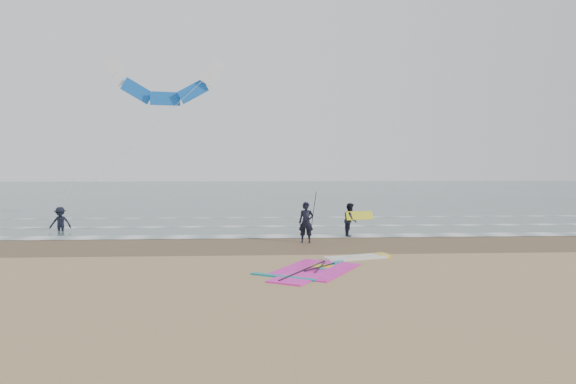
{
  "coord_description": "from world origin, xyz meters",
  "views": [
    {
      "loc": [
        -2.79,
        -14.82,
        3.24
      ],
      "look_at": [
        -1.69,
        5.0,
        2.2
      ],
      "focal_mm": 32.0,
      "sensor_mm": 36.0,
      "label": 1
    }
  ],
  "objects": [
    {
      "name": "person_standing",
      "position": [
        -0.86,
        6.34,
        0.86
      ],
      "size": [
        0.69,
        0.52,
        1.71
      ],
      "primitive_type": "imported",
      "rotation": [
        0.0,
        0.0,
        -0.18
      ],
      "color": "black",
      "rests_on": "ground"
    },
    {
      "name": "surf_kite",
      "position": [
        -8.06,
        14.35,
        7.71
      ],
      "size": [
        7.87,
        4.0,
        8.4
      ],
      "color": "white",
      "rests_on": "ground"
    },
    {
      "name": "person_wading",
      "position": [
        -12.5,
        10.63,
        0.78
      ],
      "size": [
        1.07,
        0.69,
        1.56
      ],
      "primitive_type": "imported",
      "rotation": [
        0.0,
        0.0,
        0.12
      ],
      "color": "black",
      "rests_on": "ground"
    },
    {
      "name": "windsurf_rig",
      "position": [
        -0.61,
        1.24,
        0.03
      ],
      "size": [
        4.86,
        4.61,
        0.12
      ],
      "color": "white",
      "rests_on": "ground"
    },
    {
      "name": "ground",
      "position": [
        0.0,
        0.0,
        0.0
      ],
      "size": [
        120.0,
        120.0,
        0.0
      ],
      "primitive_type": "plane",
      "color": "tan",
      "rests_on": "ground"
    },
    {
      "name": "sea_water",
      "position": [
        0.0,
        48.0,
        0.01
      ],
      "size": [
        120.0,
        80.0,
        0.02
      ],
      "primitive_type": "cube",
      "color": "#47605E",
      "rests_on": "ground"
    },
    {
      "name": "wet_sand_band",
      "position": [
        0.0,
        6.0,
        0.0
      ],
      "size": [
        120.0,
        5.0,
        0.01
      ],
      "primitive_type": "cube",
      "color": "brown",
      "rests_on": "ground"
    },
    {
      "name": "carried_kiteboard",
      "position": [
        1.72,
        8.01,
        0.97
      ],
      "size": [
        1.3,
        0.51,
        0.39
      ],
      "color": "yellow",
      "rests_on": "ground"
    },
    {
      "name": "person_walking",
      "position": [
        1.32,
        8.11,
        0.76
      ],
      "size": [
        0.76,
        0.87,
        1.53
      ],
      "primitive_type": "imported",
      "rotation": [
        0.0,
        0.0,
        1.29
      ],
      "color": "black",
      "rests_on": "ground"
    },
    {
      "name": "held_pole",
      "position": [
        -0.56,
        6.34,
        1.26
      ],
      "size": [
        0.17,
        0.86,
        1.82
      ],
      "color": "black",
      "rests_on": "ground"
    },
    {
      "name": "foam_waterline",
      "position": [
        0.0,
        10.44,
        0.03
      ],
      "size": [
        120.0,
        9.15,
        0.02
      ],
      "color": "white",
      "rests_on": "ground"
    }
  ]
}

